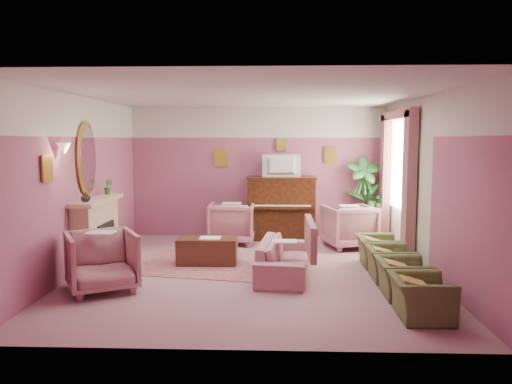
{
  "coord_description": "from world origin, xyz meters",
  "views": [
    {
      "loc": [
        0.36,
        -7.81,
        2.11
      ],
      "look_at": [
        0.05,
        0.4,
        1.24
      ],
      "focal_mm": 35.0,
      "sensor_mm": 36.0,
      "label": 1
    }
  ],
  "objects_px": {
    "olive_chair_a": "(421,290)",
    "olive_chair_b": "(403,272)",
    "coffee_table": "(207,251)",
    "olive_chair_d": "(378,246)",
    "floral_armchair_right": "(349,224)",
    "television": "(282,164)",
    "sofa": "(284,251)",
    "floral_armchair_left": "(232,221)",
    "side_table": "(372,224)",
    "olive_chair_c": "(389,258)",
    "piano": "(281,209)",
    "floral_armchair_front": "(102,258)"
  },
  "relations": [
    {
      "from": "floral_armchair_right",
      "to": "sofa",
      "type": "bearing_deg",
      "value": -122.42
    },
    {
      "from": "piano",
      "to": "olive_chair_d",
      "type": "distance_m",
      "value": 2.76
    },
    {
      "from": "floral_armchair_right",
      "to": "olive_chair_b",
      "type": "bearing_deg",
      "value": -84.87
    },
    {
      "from": "side_table",
      "to": "olive_chair_c",
      "type": "bearing_deg",
      "value": -95.87
    },
    {
      "from": "coffee_table",
      "to": "olive_chair_c",
      "type": "relative_size",
      "value": 1.29
    },
    {
      "from": "olive_chair_a",
      "to": "sofa",
      "type": "bearing_deg",
      "value": 130.61
    },
    {
      "from": "coffee_table",
      "to": "sofa",
      "type": "distance_m",
      "value": 1.45
    },
    {
      "from": "coffee_table",
      "to": "olive_chair_a",
      "type": "bearing_deg",
      "value": -40.75
    },
    {
      "from": "coffee_table",
      "to": "floral_armchair_front",
      "type": "bearing_deg",
      "value": -129.2
    },
    {
      "from": "television",
      "to": "olive_chair_b",
      "type": "relative_size",
      "value": 1.03
    },
    {
      "from": "coffee_table",
      "to": "floral_armchair_right",
      "type": "relative_size",
      "value": 1.07
    },
    {
      "from": "floral_armchair_front",
      "to": "olive_chair_d",
      "type": "bearing_deg",
      "value": 20.46
    },
    {
      "from": "floral_armchair_front",
      "to": "olive_chair_d",
      "type": "height_order",
      "value": "floral_armchair_front"
    },
    {
      "from": "floral_armchair_left",
      "to": "olive_chair_d",
      "type": "relative_size",
      "value": 1.2
    },
    {
      "from": "coffee_table",
      "to": "olive_chair_b",
      "type": "height_order",
      "value": "olive_chair_b"
    },
    {
      "from": "olive_chair_a",
      "to": "olive_chair_b",
      "type": "height_order",
      "value": "same"
    },
    {
      "from": "floral_armchair_left",
      "to": "olive_chair_d",
      "type": "distance_m",
      "value": 3.12
    },
    {
      "from": "piano",
      "to": "olive_chair_c",
      "type": "height_order",
      "value": "piano"
    },
    {
      "from": "olive_chair_b",
      "to": "olive_chair_d",
      "type": "height_order",
      "value": "same"
    },
    {
      "from": "sofa",
      "to": "olive_chair_d",
      "type": "height_order",
      "value": "sofa"
    },
    {
      "from": "olive_chair_b",
      "to": "coffee_table",
      "type": "bearing_deg",
      "value": 150.08
    },
    {
      "from": "floral_armchair_left",
      "to": "olive_chair_a",
      "type": "distance_m",
      "value": 4.93
    },
    {
      "from": "television",
      "to": "coffee_table",
      "type": "xyz_separation_m",
      "value": [
        -1.28,
        -2.17,
        -1.38
      ]
    },
    {
      "from": "olive_chair_a",
      "to": "olive_chair_d",
      "type": "bearing_deg",
      "value": 90.0
    },
    {
      "from": "floral_armchair_front",
      "to": "olive_chair_c",
      "type": "distance_m",
      "value": 4.2
    },
    {
      "from": "olive_chair_a",
      "to": "floral_armchair_right",
      "type": "bearing_deg",
      "value": 94.05
    },
    {
      "from": "olive_chair_a",
      "to": "olive_chair_b",
      "type": "xyz_separation_m",
      "value": [
        0.0,
        0.82,
        0.0
      ]
    },
    {
      "from": "coffee_table",
      "to": "floral_armchair_left",
      "type": "bearing_deg",
      "value": 81.04
    },
    {
      "from": "coffee_table",
      "to": "olive_chair_d",
      "type": "height_order",
      "value": "olive_chair_d"
    },
    {
      "from": "floral_armchair_left",
      "to": "floral_armchair_right",
      "type": "relative_size",
      "value": 1.0
    },
    {
      "from": "coffee_table",
      "to": "floral_armchair_right",
      "type": "xyz_separation_m",
      "value": [
        2.59,
        1.41,
        0.24
      ]
    },
    {
      "from": "olive_chair_a",
      "to": "olive_chair_b",
      "type": "bearing_deg",
      "value": 90.0
    },
    {
      "from": "television",
      "to": "floral_armchair_front",
      "type": "relative_size",
      "value": 0.86
    },
    {
      "from": "olive_chair_a",
      "to": "olive_chair_b",
      "type": "relative_size",
      "value": 1.0
    },
    {
      "from": "coffee_table",
      "to": "olive_chair_a",
      "type": "relative_size",
      "value": 1.29
    },
    {
      "from": "olive_chair_d",
      "to": "piano",
      "type": "bearing_deg",
      "value": 125.44
    },
    {
      "from": "floral_armchair_front",
      "to": "floral_armchair_right",
      "type": "bearing_deg",
      "value": 37.53
    },
    {
      "from": "floral_armchair_front",
      "to": "coffee_table",
      "type": "bearing_deg",
      "value": 50.8
    },
    {
      "from": "coffee_table",
      "to": "floral_armchair_right",
      "type": "bearing_deg",
      "value": 28.57
    },
    {
      "from": "coffee_table",
      "to": "piano",
      "type": "bearing_deg",
      "value": 60.08
    },
    {
      "from": "olive_chair_c",
      "to": "side_table",
      "type": "xyz_separation_m",
      "value": [
        0.3,
        2.91,
        0.02
      ]
    },
    {
      "from": "coffee_table",
      "to": "floral_armchair_front",
      "type": "xyz_separation_m",
      "value": [
        -1.27,
        -1.55,
        0.24
      ]
    },
    {
      "from": "coffee_table",
      "to": "olive_chair_b",
      "type": "distance_m",
      "value": 3.31
    },
    {
      "from": "piano",
      "to": "olive_chair_c",
      "type": "bearing_deg",
      "value": -62.5
    },
    {
      "from": "piano",
      "to": "floral_armchair_right",
      "type": "height_order",
      "value": "piano"
    },
    {
      "from": "floral_armchair_right",
      "to": "olive_chair_d",
      "type": "height_order",
      "value": "floral_armchair_right"
    },
    {
      "from": "coffee_table",
      "to": "olive_chair_c",
      "type": "distance_m",
      "value": 2.99
    },
    {
      "from": "sofa",
      "to": "floral_armchair_left",
      "type": "bearing_deg",
      "value": 113.56
    },
    {
      "from": "floral_armchair_right",
      "to": "olive_chair_d",
      "type": "relative_size",
      "value": 1.2
    },
    {
      "from": "coffee_table",
      "to": "sofa",
      "type": "height_order",
      "value": "sofa"
    }
  ]
}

